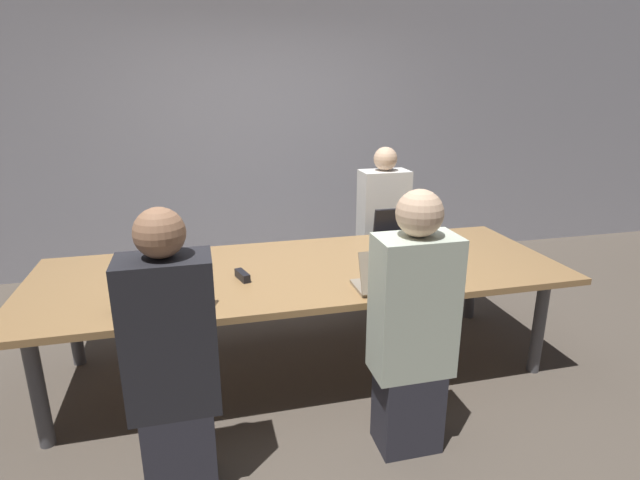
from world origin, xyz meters
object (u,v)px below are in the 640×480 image
(person_near_midright, at_px, (412,330))
(person_far_right, at_px, (383,230))
(stapler, at_px, (242,276))
(cup_far_right, at_px, (432,236))
(laptop_near_midright, at_px, (383,279))
(laptop_near_left, at_px, (175,297))
(person_near_left, at_px, (173,363))
(bottle_near_left, at_px, (125,283))
(laptop_far_right, at_px, (399,233))
(cup_near_left, at_px, (120,302))

(person_near_midright, relative_size, person_far_right, 1.02)
(person_near_midright, distance_m, stapler, 1.10)
(person_far_right, distance_m, cup_far_right, 0.59)
(stapler, bearing_deg, laptop_near_midright, -41.30)
(laptop_near_left, height_order, cup_far_right, laptop_near_left)
(cup_far_right, distance_m, stapler, 1.52)
(person_near_left, relative_size, bottle_near_left, 5.47)
(laptop_near_midright, bearing_deg, person_near_left, 20.78)
(laptop_far_right, distance_m, person_far_right, 0.55)
(laptop_near_midright, height_order, person_far_right, person_far_right)
(bottle_near_left, bearing_deg, person_near_midright, -23.52)
(laptop_near_midright, distance_m, cup_far_right, 1.05)
(laptop_near_midright, height_order, person_near_midright, person_near_midright)
(stapler, bearing_deg, cup_near_left, -172.67)
(laptop_near_left, xyz_separation_m, stapler, (0.38, 0.33, -0.04))
(laptop_near_midright, relative_size, person_near_midright, 0.22)
(laptop_near_left, height_order, person_near_midright, person_near_midright)
(laptop_far_right, xyz_separation_m, person_far_right, (0.08, 0.53, -0.14))
(cup_far_right, bearing_deg, bottle_near_left, -164.17)
(cup_near_left, relative_size, stapler, 0.65)
(person_far_right, bearing_deg, bottle_near_left, -149.07)
(laptop_near_left, xyz_separation_m, laptop_near_midright, (1.15, -0.03, 0.00))
(person_near_left, xyz_separation_m, laptop_near_midright, (1.16, 0.44, 0.12))
(cup_far_right, bearing_deg, cup_near_left, -161.29)
(cup_far_right, relative_size, stapler, 0.54)
(person_near_left, relative_size, cup_near_left, 13.58)
(person_near_left, relative_size, laptop_near_midright, 4.49)
(laptop_near_left, relative_size, person_near_midright, 0.24)
(person_near_left, height_order, cup_near_left, person_near_left)
(person_far_right, bearing_deg, person_near_midright, -106.23)
(laptop_far_right, bearing_deg, cup_far_right, -6.82)
(person_far_right, relative_size, stapler, 8.73)
(bottle_near_left, xyz_separation_m, laptop_far_right, (1.85, 0.63, -0.04))
(person_near_midright, bearing_deg, laptop_far_right, -109.40)
(laptop_near_left, relative_size, person_far_right, 0.25)
(cup_near_left, bearing_deg, stapler, 23.58)
(person_near_midright, relative_size, stapler, 8.94)
(bottle_near_left, relative_size, stapler, 1.62)
(person_near_midright, bearing_deg, stapler, -45.49)
(cup_near_left, distance_m, person_near_midright, 1.51)
(bottle_near_left, bearing_deg, laptop_near_midright, -7.76)
(cup_near_left, xyz_separation_m, cup_far_right, (2.12, 0.72, -0.01))
(person_far_right, bearing_deg, laptop_near_midright, -110.88)
(cup_near_left, xyz_separation_m, laptop_near_midright, (1.43, -0.07, 0.02))
(stapler, bearing_deg, bottle_near_left, 178.28)
(person_far_right, xyz_separation_m, stapler, (-1.28, -0.99, 0.09))
(person_near_midright, relative_size, laptop_far_right, 3.90)
(laptop_near_left, distance_m, person_far_right, 2.12)
(laptop_near_left, distance_m, laptop_far_right, 1.77)
(cup_far_right, bearing_deg, person_far_right, 107.54)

